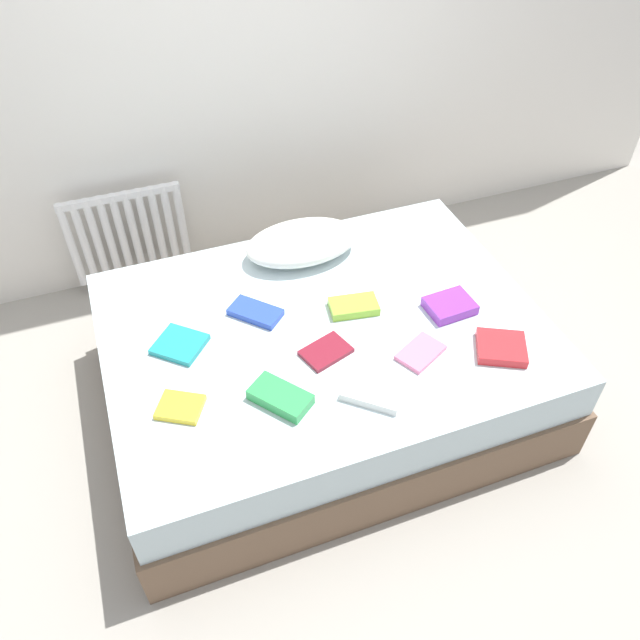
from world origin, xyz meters
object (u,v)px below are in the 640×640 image
object	(u,v)px
textbook_purple	(450,306)
textbook_white	(373,392)
textbook_green	(280,397)
bed	(324,362)
textbook_blue	(255,312)
textbook_pink	(421,352)
radiator	(128,235)
textbook_maroon	(326,352)
textbook_lime	(354,306)
textbook_yellow	(180,407)
textbook_red	(501,348)
textbook_teal	(180,344)
pillow	(302,242)

from	to	relation	value
textbook_purple	textbook_white	xyz separation A→B (m)	(-0.54, -0.34, -0.01)
textbook_green	textbook_white	size ratio (longest dim) A/B	1.03
bed	textbook_blue	distance (m)	0.42
textbook_green	textbook_blue	distance (m)	0.52
textbook_pink	radiator	bearing A→B (deg)	98.01
textbook_purple	textbook_blue	bearing A→B (deg)	158.33
textbook_blue	textbook_white	distance (m)	0.70
textbook_maroon	textbook_green	size ratio (longest dim) A/B	0.83
textbook_lime	textbook_yellow	world-z (taller)	textbook_lime
bed	radiator	distance (m)	1.41
textbook_red	textbook_white	distance (m)	0.62
textbook_red	textbook_teal	bearing A→B (deg)	-174.10
textbook_maroon	textbook_blue	bearing A→B (deg)	104.39
textbook_yellow	textbook_blue	xyz separation A→B (m)	(0.43, 0.42, 0.00)
bed	textbook_green	xyz separation A→B (m)	(-0.32, -0.36, 0.28)
textbook_green	textbook_red	world-z (taller)	textbook_green
textbook_pink	textbook_white	bearing A→B (deg)	178.49
textbook_green	textbook_yellow	bearing A→B (deg)	-141.91
radiator	textbook_pink	bearing A→B (deg)	-55.04
textbook_lime	textbook_green	world-z (taller)	textbook_green
bed	textbook_pink	xyz separation A→B (m)	(0.33, -0.32, 0.26)
radiator	textbook_white	world-z (taller)	radiator
bed	textbook_green	size ratio (longest dim) A/B	8.15
textbook_lime	textbook_yellow	xyz separation A→B (m)	(-0.87, -0.30, -0.01)
textbook_maroon	textbook_purple	xyz separation A→B (m)	(0.63, 0.06, 0.01)
textbook_purple	textbook_yellow	world-z (taller)	textbook_purple
textbook_maroon	pillow	bearing A→B (deg)	60.94
textbook_white	pillow	bearing A→B (deg)	128.64
textbook_pink	textbook_yellow	bearing A→B (deg)	149.51
textbook_yellow	textbook_teal	bearing A→B (deg)	109.56
textbook_teal	textbook_pink	distance (m)	1.05
textbook_purple	pillow	bearing A→B (deg)	125.07
bed	textbook_white	size ratio (longest dim) A/B	8.39
textbook_white	textbook_purple	bearing A→B (deg)	73.26
textbook_blue	textbook_yellow	bearing A→B (deg)	-88.86
pillow	textbook_green	world-z (taller)	pillow
textbook_yellow	textbook_white	xyz separation A→B (m)	(0.74, -0.20, 0.00)
textbook_green	textbook_yellow	distance (m)	0.40
bed	textbook_yellow	world-z (taller)	textbook_yellow
textbook_maroon	textbook_red	xyz separation A→B (m)	(0.72, -0.25, 0.01)
textbook_green	textbook_yellow	size ratio (longest dim) A/B	1.42
textbook_green	textbook_teal	world-z (taller)	textbook_green
textbook_green	textbook_white	xyz separation A→B (m)	(0.36, -0.10, -0.01)
radiator	textbook_pink	distance (m)	1.86
textbook_purple	textbook_yellow	bearing A→B (deg)	-177.15
pillow	textbook_pink	world-z (taller)	pillow
textbook_red	textbook_yellow	distance (m)	1.38
pillow	textbook_green	size ratio (longest dim) A/B	2.35
radiator	textbook_red	size ratio (longest dim) A/B	3.22
textbook_red	textbook_purple	bearing A→B (deg)	131.88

